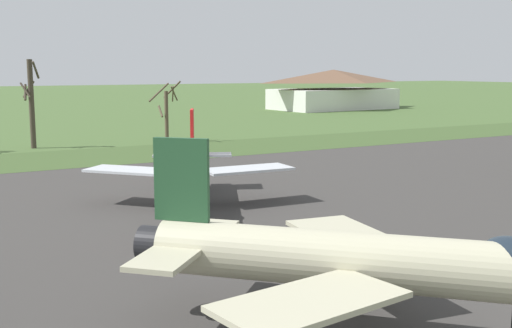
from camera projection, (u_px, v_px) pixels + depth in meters
name	position (u px, v px, depth m)	size (l,w,h in m)	color
asphalt_apron	(314.00, 227.00, 31.98)	(109.21, 50.11, 0.05)	#383533
grass_verge_strip	(124.00, 155.00, 58.73)	(169.21, 12.00, 0.06)	#395026
jet_fighter_front_right	(189.00, 171.00, 35.42)	(11.37, 15.52, 5.32)	silver
info_placard_front_right	(194.00, 242.00, 27.10)	(0.52, 0.28, 0.98)	black
jet_fighter_rear_center	(411.00, 264.00, 18.02)	(14.38, 14.46, 5.85)	#B7B293
bare_tree_far_right	(31.00, 102.00, 63.19)	(1.98, 1.79, 8.88)	#42382D
bare_tree_backdrop_extra	(167.00, 110.00, 68.22)	(3.29, 3.08, 6.67)	brown
visitor_building	(333.00, 90.00, 125.64)	(25.79, 15.25, 7.77)	silver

